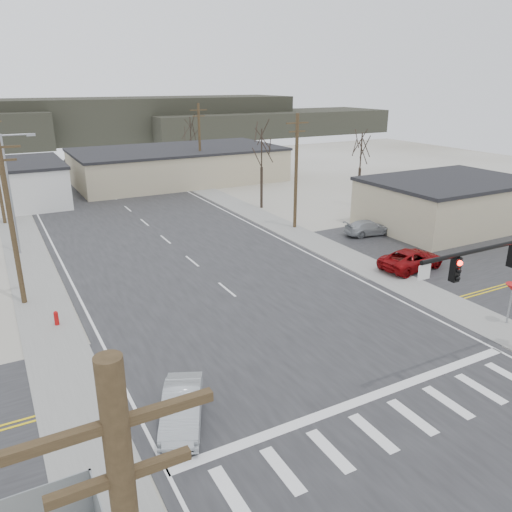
{
  "coord_description": "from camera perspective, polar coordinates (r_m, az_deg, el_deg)",
  "views": [
    {
      "loc": [
        -12.27,
        -18.53,
        12.6
      ],
      "look_at": [
        1.23,
        6.38,
        2.6
      ],
      "focal_mm": 35.0,
      "sensor_mm": 36.0,
      "label": 1
    }
  ],
  "objects": [
    {
      "name": "car_parked_red",
      "position": [
        36.65,
        17.35,
        -0.36
      ],
      "size": [
        5.29,
        2.86,
        1.41
      ],
      "primitive_type": "imported",
      "rotation": [
        0.0,
        0.0,
        1.68
      ],
      "color": "#760608",
      "rests_on": "parking_lot"
    },
    {
      "name": "ground",
      "position": [
        25.54,
        4.48,
        -10.18
      ],
      "size": [
        140.0,
        140.0,
        0.0
      ],
      "primitive_type": "plane",
      "color": "silver",
      "rests_on": "ground"
    },
    {
      "name": "main_road",
      "position": [
        37.85,
        -7.87,
        -0.15
      ],
      "size": [
        18.0,
        110.0,
        0.05
      ],
      "primitive_type": "cube",
      "color": "black",
      "rests_on": "ground"
    },
    {
      "name": "building_lot",
      "position": [
        48.54,
        21.05,
        5.72
      ],
      "size": [
        14.3,
        10.3,
        4.3
      ],
      "color": "tan",
      "rests_on": "ground"
    },
    {
      "name": "hill_right",
      "position": [
        125.51,
        1.44,
        14.94
      ],
      "size": [
        60.0,
        18.0,
        5.5
      ],
      "primitive_type": "cube",
      "color": "#333026",
      "rests_on": "ground"
    },
    {
      "name": "parking_lot",
      "position": [
        42.44,
        23.16,
        0.58
      ],
      "size": [
        18.0,
        20.0,
        0.03
      ],
      "primitive_type": "cube",
      "color": "black",
      "rests_on": "ground"
    },
    {
      "name": "tree_lot",
      "position": [
        53.54,
        11.91,
        11.5
      ],
      "size": [
        3.52,
        3.52,
        7.84
      ],
      "color": "#30231D",
      "rests_on": "ground"
    },
    {
      "name": "sedan_crossing",
      "position": [
        20.22,
        -8.46,
        -16.76
      ],
      "size": [
        3.04,
        4.37,
        1.37
      ],
      "primitive_type": "imported",
      "rotation": [
        0.0,
        0.0,
        -0.43
      ],
      "color": "#989DA2",
      "rests_on": "main_road"
    },
    {
      "name": "fire_hydrant",
      "position": [
        29.25,
        -21.85,
        -6.6
      ],
      "size": [
        0.24,
        0.24,
        0.87
      ],
      "color": "#A50C0C",
      "rests_on": "ground"
    },
    {
      "name": "upole_left_b",
      "position": [
        31.41,
        -26.25,
        3.83
      ],
      "size": [
        2.2,
        0.3,
        10.0
      ],
      "color": "#483721",
      "rests_on": "ground"
    },
    {
      "name": "car_far_b",
      "position": [
        83.43,
        -20.58,
        10.09
      ],
      "size": [
        2.6,
        4.59,
        1.47
      ],
      "primitive_type": "imported",
      "rotation": [
        0.0,
        0.0,
        -0.21
      ],
      "color": "black",
      "rests_on": "main_road"
    },
    {
      "name": "upole_right_b",
      "position": [
        63.6,
        -6.46,
        12.66
      ],
      "size": [
        2.2,
        0.3,
        10.0
      ],
      "color": "#483721",
      "rests_on": "ground"
    },
    {
      "name": "building_right_far",
      "position": [
        67.19,
        -8.88,
        10.27
      ],
      "size": [
        26.3,
        14.3,
        4.3
      ],
      "color": "tan",
      "rests_on": "ground"
    },
    {
      "name": "hill_center",
      "position": [
        118.01,
        -15.55,
        14.83
      ],
      "size": [
        80.0,
        18.0,
        9.0
      ],
      "primitive_type": "cube",
      "color": "#333026",
      "rests_on": "ground"
    },
    {
      "name": "car_far_a",
      "position": [
        70.36,
        -12.61,
        9.35
      ],
      "size": [
        4.08,
        5.83,
        1.57
      ],
      "primitive_type": "imported",
      "rotation": [
        0.0,
        0.0,
        2.75
      ],
      "color": "black",
      "rests_on": "main_road"
    },
    {
      "name": "cross_road",
      "position": [
        25.53,
        4.48,
        -10.14
      ],
      "size": [
        90.0,
        10.0,
        0.04
      ],
      "primitive_type": "cube",
      "color": "black",
      "rests_on": "ground"
    },
    {
      "name": "streetlight_main",
      "position": [
        41.24,
        -26.1,
        6.98
      ],
      "size": [
        2.4,
        0.25,
        9.0
      ],
      "color": "gray",
      "rests_on": "ground"
    },
    {
      "name": "sidewalk_left",
      "position": [
        40.56,
        -24.6,
        -0.44
      ],
      "size": [
        3.0,
        90.0,
        0.06
      ],
      "primitive_type": "cube",
      "color": "gray",
      "rests_on": "ground"
    },
    {
      "name": "tree_right_mid",
      "position": [
        51.39,
        0.65,
        11.99
      ],
      "size": [
        3.74,
        3.74,
        8.33
      ],
      "color": "#30231D",
      "rests_on": "ground"
    },
    {
      "name": "upole_right_a",
      "position": [
        44.2,
        4.61,
        9.77
      ],
      "size": [
        2.2,
        0.3,
        10.0
      ],
      "color": "#483721",
      "rests_on": "ground"
    },
    {
      "name": "sidewalk_right",
      "position": [
        46.53,
        2.17,
        3.76
      ],
      "size": [
        3.0,
        90.0,
        0.06
      ],
      "primitive_type": "cube",
      "color": "gray",
      "rests_on": "ground"
    },
    {
      "name": "tree_right_far",
      "position": [
        75.94,
        -7.5,
        13.98
      ],
      "size": [
        3.52,
        3.52,
        7.84
      ],
      "color": "#30231D",
      "rests_on": "ground"
    },
    {
      "name": "car_parked_silver",
      "position": [
        43.88,
        12.77,
        3.17
      ],
      "size": [
        4.53,
        2.35,
        1.26
      ],
      "primitive_type": "imported",
      "rotation": [
        0.0,
        0.0,
        1.43
      ],
      "color": "#8F9498",
      "rests_on": "parking_lot"
    }
  ]
}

